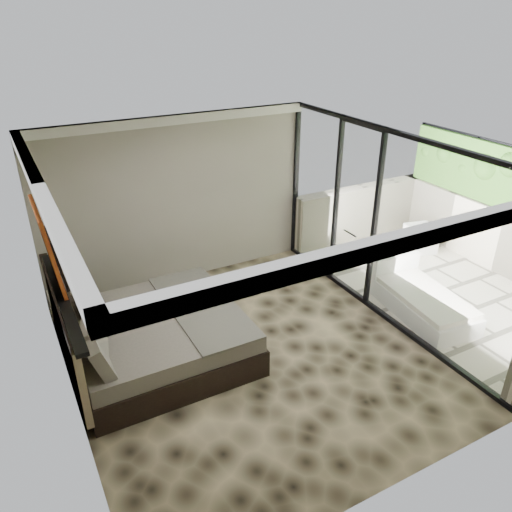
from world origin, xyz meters
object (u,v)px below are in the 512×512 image
ottoman (420,239)px  table_lamp (64,267)px  bed (150,336)px  lounger (422,301)px  nightstand (71,309)px

ottoman → table_lamp: bearing=174.2°
bed → table_lamp: 1.70m
ottoman → lounger: 2.26m
bed → nightstand: size_ratio=4.32×
table_lamp → lounger: (4.78, -2.27, -0.73)m
ottoman → lounger: bearing=-133.8°
table_lamp → ottoman: size_ratio=1.29×
table_lamp → lounger: size_ratio=0.37×
bed → table_lamp: size_ratio=3.50×
bed → lounger: 4.11m
ottoman → lounger: lounger is taller
table_lamp → bed: bearing=-61.5°
bed → ottoman: 5.64m
bed → lounger: bearing=-12.2°
bed → nightstand: bearing=120.5°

